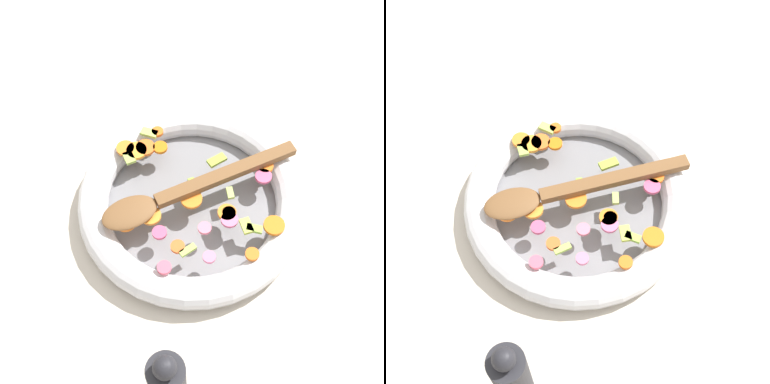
# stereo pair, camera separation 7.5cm
# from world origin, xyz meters

# --- Properties ---
(ground_plane) EXTENTS (4.00, 4.00, 0.00)m
(ground_plane) POSITION_xyz_m (0.00, 0.00, 0.00)
(ground_plane) COLOR beige
(skillet) EXTENTS (0.38, 0.38, 0.05)m
(skillet) POSITION_xyz_m (0.00, 0.00, 0.02)
(skillet) COLOR slate
(skillet) RESTS_ON ground_plane
(chopped_vegetables) EXTENTS (0.28, 0.29, 0.01)m
(chopped_vegetables) POSITION_xyz_m (-0.01, 0.00, 0.05)
(chopped_vegetables) COLOR orange
(chopped_vegetables) RESTS_ON skillet
(wooden_spoon) EXTENTS (0.20, 0.32, 0.01)m
(wooden_spoon) POSITION_xyz_m (-0.01, 0.02, 0.06)
(wooden_spoon) COLOR brown
(wooden_spoon) RESTS_ON chopped_vegetables
(pepper_mill) EXTENTS (0.05, 0.05, 0.21)m
(pepper_mill) POSITION_xyz_m (-0.31, 0.01, 0.10)
(pepper_mill) COLOR #232328
(pepper_mill) RESTS_ON ground_plane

